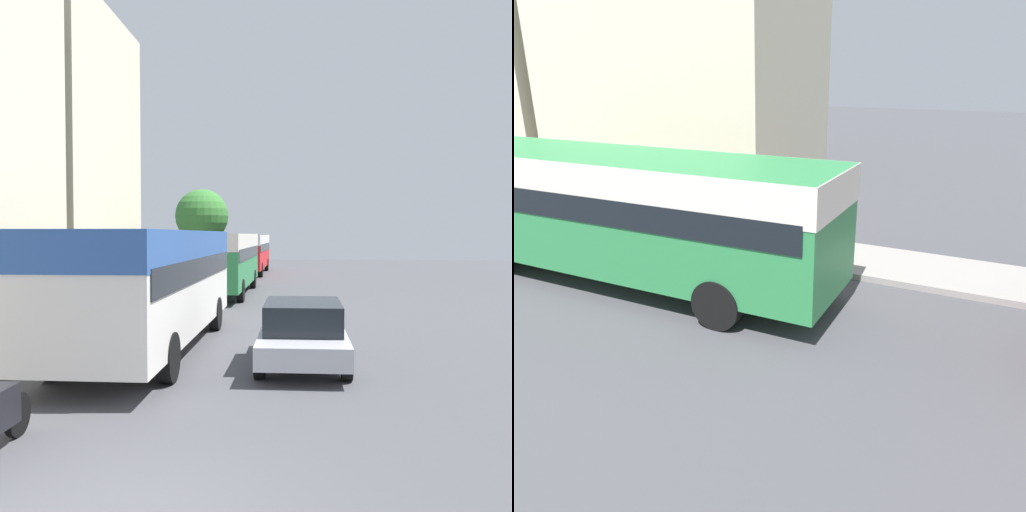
{
  "view_description": "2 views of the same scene",
  "coord_description": "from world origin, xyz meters",
  "views": [
    {
      "loc": [
        1.94,
        -5.38,
        2.92
      ],
      "look_at": [
        -0.5,
        25.64,
        1.73
      ],
      "focal_mm": 40.0,
      "sensor_mm": 36.0,
      "label": 1
    },
    {
      "loc": [
        6.64,
        29.71,
        4.65
      ],
      "look_at": [
        0.01,
        26.58,
        1.91
      ],
      "focal_mm": 35.0,
      "sensor_mm": 36.0,
      "label": 2
    }
  ],
  "objects": [
    {
      "name": "building_far_terrace",
      "position": [
        -9.32,
        18.87,
        6.27
      ],
      "size": [
        6.25,
        8.66,
        12.55
      ],
      "color": "beige",
      "rests_on": "ground_plane"
    },
    {
      "name": "bus_following",
      "position": [
        -1.75,
        22.02,
        1.92
      ],
      "size": [
        2.55,
        10.28,
        2.94
      ],
      "color": "#2D8447",
      "rests_on": "ground_plane"
    }
  ]
}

